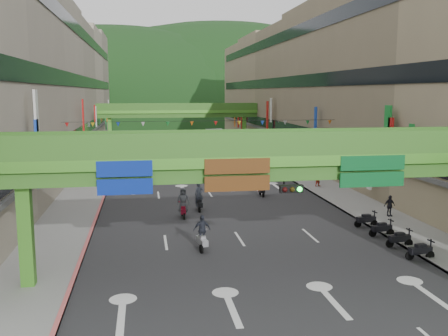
{
  "coord_description": "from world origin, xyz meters",
  "views": [
    {
      "loc": [
        -5.64,
        -16.94,
        8.9
      ],
      "look_at": [
        0.0,
        18.0,
        3.5
      ],
      "focal_mm": 40.0,
      "sensor_mm": 36.0,
      "label": 1
    }
  ],
  "objects_px": {
    "car_silver": "(160,147)",
    "overpass_near": "(286,172)",
    "scooter_rider_mid": "(262,186)",
    "pedestrian_red": "(319,180)",
    "car_yellow": "(203,148)",
    "scooter_rider_near": "(199,197)"
  },
  "relations": [
    {
      "from": "car_silver",
      "to": "overpass_near",
      "type": "bearing_deg",
      "value": -91.28
    },
    {
      "from": "overpass_near",
      "to": "car_yellow",
      "type": "distance_m",
      "value": 51.01
    },
    {
      "from": "scooter_rider_mid",
      "to": "pedestrian_red",
      "type": "distance_m",
      "value": 6.77
    },
    {
      "from": "scooter_rider_mid",
      "to": "car_silver",
      "type": "distance_m",
      "value": 35.32
    },
    {
      "from": "car_yellow",
      "to": "pedestrian_red",
      "type": "bearing_deg",
      "value": -76.3
    },
    {
      "from": "scooter_rider_near",
      "to": "scooter_rider_mid",
      "type": "relative_size",
      "value": 1.18
    },
    {
      "from": "overpass_near",
      "to": "pedestrian_red",
      "type": "bearing_deg",
      "value": 66.17
    },
    {
      "from": "scooter_rider_near",
      "to": "scooter_rider_mid",
      "type": "distance_m",
      "value": 7.43
    },
    {
      "from": "car_silver",
      "to": "scooter_rider_mid",
      "type": "bearing_deg",
      "value": -83.4
    },
    {
      "from": "scooter_rider_mid",
      "to": "pedestrian_red",
      "type": "relative_size",
      "value": 1.15
    },
    {
      "from": "overpass_near",
      "to": "scooter_rider_mid",
      "type": "bearing_deg",
      "value": 79.88
    },
    {
      "from": "car_yellow",
      "to": "pedestrian_red",
      "type": "xyz_separation_m",
      "value": [
        7.41,
        -29.18,
        0.07
      ]
    },
    {
      "from": "scooter_rider_mid",
      "to": "car_yellow",
      "type": "xyz_separation_m",
      "value": [
        -1.23,
        31.95,
        -0.2
      ]
    },
    {
      "from": "scooter_rider_mid",
      "to": "car_yellow",
      "type": "relative_size",
      "value": 0.43
    },
    {
      "from": "overpass_near",
      "to": "car_yellow",
      "type": "bearing_deg",
      "value": 87.6
    },
    {
      "from": "car_silver",
      "to": "pedestrian_red",
      "type": "relative_size",
      "value": 2.45
    },
    {
      "from": "overpass_near",
      "to": "car_silver",
      "type": "relative_size",
      "value": 7.16
    },
    {
      "from": "overpass_near",
      "to": "scooter_rider_mid",
      "type": "xyz_separation_m",
      "value": [
        3.36,
        18.82,
        -4.27
      ]
    },
    {
      "from": "car_yellow",
      "to": "pedestrian_red",
      "type": "distance_m",
      "value": 30.11
    },
    {
      "from": "pedestrian_red",
      "to": "scooter_rider_mid",
      "type": "bearing_deg",
      "value": -179.19
    },
    {
      "from": "scooter_rider_mid",
      "to": "pedestrian_red",
      "type": "bearing_deg",
      "value": 24.19
    },
    {
      "from": "car_silver",
      "to": "scooter_rider_near",
      "type": "bearing_deg",
      "value": -93.36
    }
  ]
}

